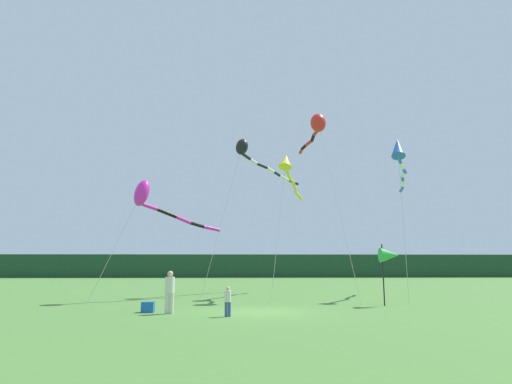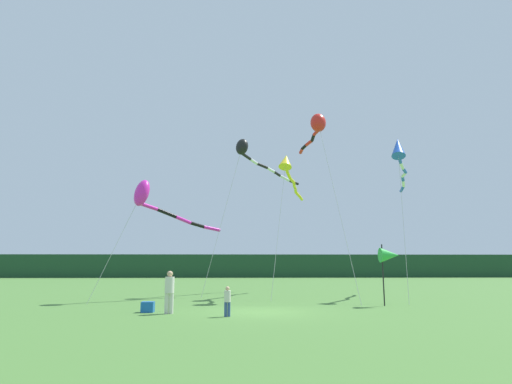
# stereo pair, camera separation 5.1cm
# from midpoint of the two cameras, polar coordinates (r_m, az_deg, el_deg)

# --- Properties ---
(ground_plane) EXTENTS (120.00, 120.00, 0.00)m
(ground_plane) POSITION_cam_midpoint_polar(r_m,az_deg,el_deg) (17.95, 0.70, -15.76)
(ground_plane) COLOR #477533
(distant_treeline) EXTENTS (108.00, 3.49, 3.24)m
(distant_treeline) POSITION_cam_midpoint_polar(r_m,az_deg,el_deg) (62.84, -1.08, -9.86)
(distant_treeline) COLOR #1E4228
(distant_treeline) RESTS_ON ground
(person_adult) EXTENTS (0.36, 0.36, 1.65)m
(person_adult) POSITION_cam_midpoint_polar(r_m,az_deg,el_deg) (17.55, -11.43, -12.69)
(person_adult) COLOR silver
(person_adult) RESTS_ON ground
(person_child) EXTENTS (0.24, 0.24, 1.10)m
(person_child) POSITION_cam_midpoint_polar(r_m,az_deg,el_deg) (16.36, -3.76, -14.19)
(person_child) COLOR #334C8C
(person_child) RESTS_ON ground
(cooler_box) EXTENTS (0.50, 0.39, 0.42)m
(cooler_box) POSITION_cam_midpoint_polar(r_m,az_deg,el_deg) (18.29, -14.21, -14.70)
(cooler_box) COLOR #1959B2
(cooler_box) RESTS_ON ground
(banner_flag_pole) EXTENTS (0.90, 0.70, 2.84)m
(banner_flag_pole) POSITION_cam_midpoint_polar(r_m,az_deg,el_deg) (21.31, 17.49, -8.13)
(banner_flag_pole) COLOR black
(banner_flag_pole) RESTS_ON ground
(kite_red) EXTENTS (1.87, 7.22, 11.05)m
(kite_red) POSITION_cam_midpoint_polar(r_m,az_deg,el_deg) (26.51, 8.24, 8.83)
(kite_red) COLOR #B2B2B2
(kite_red) RESTS_ON ground
(kite_blue) EXTENTS (3.42, 8.96, 9.57)m
(kite_blue) POSITION_cam_midpoint_polar(r_m,az_deg,el_deg) (27.49, 18.66, 4.87)
(kite_blue) COLOR #B2B2B2
(kite_blue) RESTS_ON ground
(kite_yellow) EXTENTS (3.04, 8.65, 8.91)m
(kite_yellow) POSITION_cam_midpoint_polar(r_m,az_deg,el_deg) (27.62, 4.37, 3.20)
(kite_yellow) COLOR #B2B2B2
(kite_yellow) RESTS_ON ground
(kite_black) EXTENTS (6.81, 7.92, 10.37)m
(kite_black) POSITION_cam_midpoint_polar(r_m,az_deg,el_deg) (29.57, -0.75, 5.15)
(kite_black) COLOR #B2B2B2
(kite_black) RESTS_ON ground
(kite_magenta) EXTENTS (6.16, 5.36, 6.57)m
(kite_magenta) POSITION_cam_midpoint_polar(r_m,az_deg,el_deg) (24.23, -14.02, -0.77)
(kite_magenta) COLOR #B2B2B2
(kite_magenta) RESTS_ON ground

